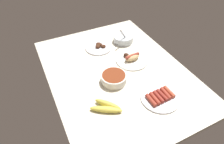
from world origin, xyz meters
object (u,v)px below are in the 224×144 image
object	(u,v)px
plate_sausages	(160,97)
plate_grilled_meat	(99,47)
plate_hotdog_assembled	(132,59)
bowl_coleslaw	(123,38)
bowl_chili	(114,78)
banana_bunch	(107,107)

from	to	relation	value
plate_sausages	plate_grilled_meat	size ratio (longest dim) A/B	1.13
plate_hotdog_assembled	plate_sausages	distance (cm)	38.65
plate_grilled_meat	bowl_coleslaw	bearing A→B (deg)	88.86
bowl_chili	bowl_coleslaw	xyz separation A→B (cm)	(-38.19, 27.83, -0.03)
plate_sausages	banana_bunch	size ratio (longest dim) A/B	1.32
bowl_chili	plate_grilled_meat	xyz separation A→B (cm)	(-38.63, 6.06, -2.16)
bowl_chili	plate_sausages	xyz separation A→B (cm)	(25.15, 18.17, -1.88)
plate_hotdog_assembled	plate_grilled_meat	size ratio (longest dim) A/B	1.14
bowl_coleslaw	banana_bunch	bearing A→B (deg)	-36.13
plate_sausages	banana_bunch	distance (cm)	32.36
plate_sausages	plate_hotdog_assembled	bearing A→B (deg)	175.24
plate_grilled_meat	banana_bunch	bearing A→B (deg)	-18.90
plate_sausages	bowl_coleslaw	bearing A→B (deg)	171.33
bowl_chili	bowl_coleslaw	bearing A→B (deg)	143.92
plate_sausages	banana_bunch	bearing A→B (deg)	-102.11
bowl_coleslaw	bowl_chili	bearing A→B (deg)	-36.08
bowl_coleslaw	plate_sausages	bearing A→B (deg)	-8.67
plate_sausages	bowl_coleslaw	world-z (taller)	bowl_coleslaw
bowl_chili	plate_grilled_meat	distance (cm)	39.16
bowl_coleslaw	plate_grilled_meat	bearing A→B (deg)	-91.14
plate_sausages	plate_grilled_meat	distance (cm)	64.92
plate_hotdog_assembled	banana_bunch	size ratio (longest dim) A/B	1.33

